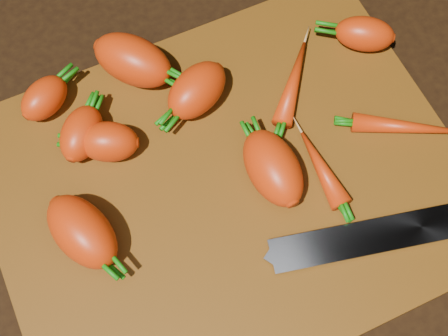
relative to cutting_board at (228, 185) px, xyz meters
name	(u,v)px	position (x,y,z in m)	size (l,w,h in m)	color
ground	(228,188)	(0.00, 0.00, -0.01)	(2.00, 2.00, 0.01)	black
cutting_board	(228,185)	(0.00, 0.00, 0.00)	(0.50, 0.40, 0.01)	brown
carrot_0	(82,133)	(-0.12, 0.11, 0.03)	(0.07, 0.04, 0.04)	#ED3404
carrot_1	(108,142)	(-0.10, 0.09, 0.03)	(0.06, 0.04, 0.04)	#ED3404
carrot_2	(133,60)	(-0.04, 0.17, 0.03)	(0.10, 0.06, 0.06)	#ED3404
carrot_3	(273,168)	(0.04, -0.01, 0.03)	(0.09, 0.05, 0.05)	#ED3404
carrot_4	(197,90)	(0.01, 0.11, 0.03)	(0.08, 0.05, 0.05)	#ED3404
carrot_5	(44,98)	(-0.15, 0.17, 0.03)	(0.06, 0.04, 0.04)	#ED3404
carrot_6	(365,34)	(0.22, 0.10, 0.03)	(0.07, 0.04, 0.04)	#ED3404
carrot_7	(293,82)	(0.12, 0.08, 0.02)	(0.11, 0.02, 0.02)	#ED3404
carrot_8	(409,127)	(0.21, -0.03, 0.02)	(0.13, 0.02, 0.02)	#ED3404
carrot_9	(321,168)	(0.10, -0.03, 0.02)	(0.09, 0.02, 0.02)	#ED3404
carrot_10	(82,231)	(-0.16, 0.00, 0.03)	(0.09, 0.05, 0.05)	#ED3404
knife	(385,234)	(0.12, -0.12, 0.01)	(0.32, 0.10, 0.02)	gray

